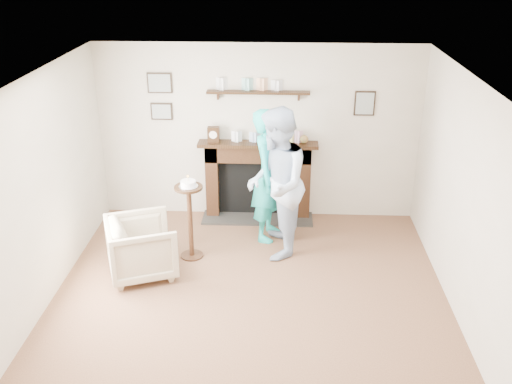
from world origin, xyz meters
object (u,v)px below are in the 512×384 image
armchair (144,273)px  man (275,252)px  woman (268,236)px  pedestal_table (189,208)px

armchair → man: 1.70m
armchair → woman: (1.50, 1.02, 0.00)m
woman → pedestal_table: pedestal_table is taller
man → pedestal_table: 1.29m
armchair → man: size_ratio=0.41×
man → pedestal_table: bearing=-82.7°
armchair → man: (1.60, 0.59, 0.00)m
pedestal_table → woman: bearing=31.4°
armchair → man: bearing=-90.6°
pedestal_table → armchair: bearing=-141.0°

